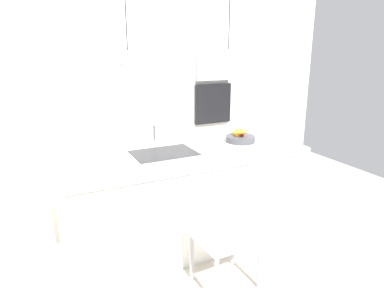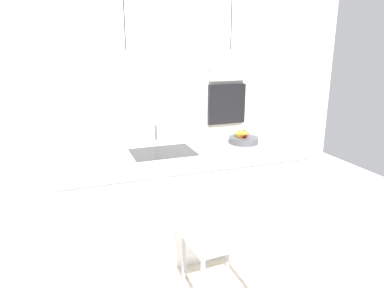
{
  "view_description": "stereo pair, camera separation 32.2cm",
  "coord_description": "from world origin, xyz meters",
  "views": [
    {
      "loc": [
        -1.26,
        -2.79,
        1.85
      ],
      "look_at": [
        0.1,
        0.0,
        0.98
      ],
      "focal_mm": 32.89,
      "sensor_mm": 36.0,
      "label": 1
    },
    {
      "loc": [
        -0.96,
        -2.92,
        1.85
      ],
      "look_at": [
        0.1,
        0.0,
        0.98
      ],
      "focal_mm": 32.89,
      "sensor_mm": 36.0,
      "label": 2
    }
  ],
  "objects": [
    {
      "name": "floor",
      "position": [
        0.0,
        0.0,
        0.0
      ],
      "size": [
        6.6,
        6.6,
        0.0
      ],
      "primitive_type": "plane",
      "color": "beige",
      "rests_on": "ground"
    },
    {
      "name": "back_wall",
      "position": [
        0.0,
        1.65,
        1.3
      ],
      "size": [
        6.0,
        0.1,
        2.6
      ],
      "primitive_type": "cube",
      "color": "silver",
      "rests_on": "ground"
    },
    {
      "name": "kitchen_island",
      "position": [
        0.0,
        0.0,
        0.47
      ],
      "size": [
        2.25,
        0.88,
        0.93
      ],
      "color": "white",
      "rests_on": "ground"
    },
    {
      "name": "sink_basin",
      "position": [
        -0.18,
        0.0,
        0.92
      ],
      "size": [
        0.56,
        0.4,
        0.02
      ],
      "primitive_type": "cube",
      "color": "#2D2D30",
      "rests_on": "kitchen_island"
    },
    {
      "name": "faucet",
      "position": [
        -0.18,
        0.21,
        1.07
      ],
      "size": [
        0.02,
        0.17,
        0.22
      ],
      "color": "silver",
      "rests_on": "kitchen_island"
    },
    {
      "name": "fruit_bowl",
      "position": [
        0.64,
        0.03,
        0.97
      ],
      "size": [
        0.29,
        0.29,
        0.15
      ],
      "color": "#4C4C51",
      "rests_on": "kitchen_island"
    },
    {
      "name": "microwave",
      "position": [
        1.19,
        1.58,
        1.54
      ],
      "size": [
        0.54,
        0.08,
        0.34
      ],
      "primitive_type": "cube",
      "color": "#9E9EA3",
      "rests_on": "back_wall"
    },
    {
      "name": "oven",
      "position": [
        1.19,
        1.58,
        1.04
      ],
      "size": [
        0.56,
        0.08,
        0.56
      ],
      "primitive_type": "cube",
      "color": "black",
      "rests_on": "back_wall"
    },
    {
      "name": "chair_near",
      "position": [
        0.05,
        -0.79,
        0.49
      ],
      "size": [
        0.49,
        0.45,
        0.86
      ],
      "color": "white",
      "rests_on": "ground"
    },
    {
      "name": "pendant_light_left",
      "position": [
        -0.46,
        0.0,
        1.74
      ],
      "size": [
        0.16,
        0.16,
        0.76
      ],
      "color": "silver"
    },
    {
      "name": "pendant_light_right",
      "position": [
        0.46,
        0.0,
        1.74
      ],
      "size": [
        0.16,
        0.16,
        0.76
      ],
      "color": "silver"
    }
  ]
}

